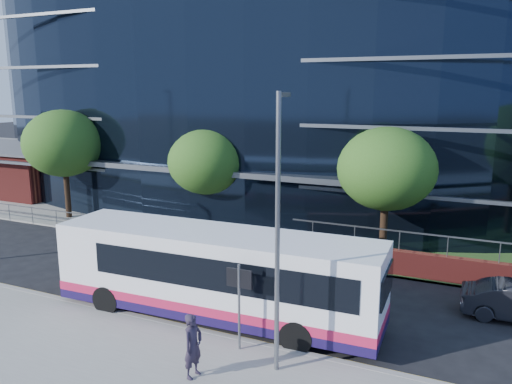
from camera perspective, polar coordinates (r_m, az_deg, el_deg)
The scene contains 16 objects.
ground at distance 19.93m, azimuth -11.78°, elevation -12.87°, with size 200.00×200.00×0.00m, color black.
pavement_near at distance 16.60m, azimuth -22.50°, elevation -18.56°, with size 80.00×8.00×0.15m, color gray.
kerb at distance 19.18m, azimuth -13.59°, elevation -13.71°, with size 80.00×0.25×0.16m, color gray.
yellow_line_outer at distance 19.35m, azimuth -13.21°, elevation -13.69°, with size 80.00×0.08×0.01m, color gold.
yellow_line_inner at distance 19.46m, azimuth -12.93°, elevation -13.53°, with size 80.00×0.08×0.01m, color gold.
far_forecourt at distance 31.69m, azimuth -8.92°, elevation -3.39°, with size 50.00×8.00×0.10m, color gray.
glass_office at distance 38.39m, azimuth 1.48°, elevation 11.35°, with size 44.00×23.10×16.00m.
brick_pavilion at distance 43.68m, azimuth -25.02°, elevation 2.32°, with size 8.60×6.66×4.40m.
guard_railings at distance 29.59m, azimuth -16.47°, elevation -3.27°, with size 24.00×0.05×1.10m.
street_sign at distance 15.65m, azimuth -1.94°, elevation -11.04°, with size 0.85×0.09×2.80m.
tree_far_a at distance 33.71m, azimuth -21.14°, elevation 5.20°, with size 4.95×4.95×6.98m.
tree_far_b at distance 28.05m, azimuth -5.72°, elevation 3.43°, with size 4.29×4.29×6.05m.
tree_far_c at distance 24.13m, azimuth 14.70°, elevation 2.56°, with size 4.62×4.62×6.51m.
streetlight_east at distance 13.81m, azimuth 2.52°, elevation -4.10°, with size 0.15×0.77×8.00m.
city_bus at distance 18.12m, azimuth -4.35°, elevation -9.28°, with size 12.10×3.14×3.25m.
pedestrian at distance 14.82m, azimuth -7.21°, elevation -17.04°, with size 0.69×0.45×1.89m, color #292132.
Camera 1 is at (10.92, -14.53, 8.18)m, focal length 35.00 mm.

